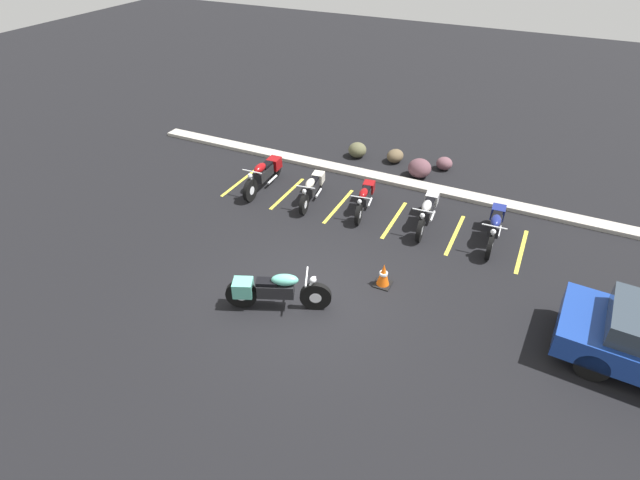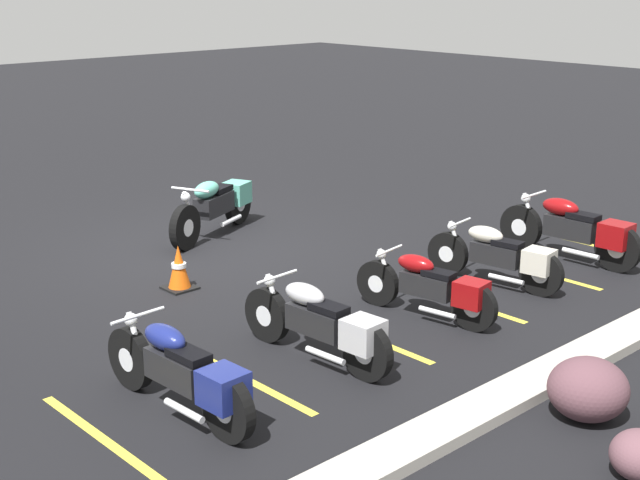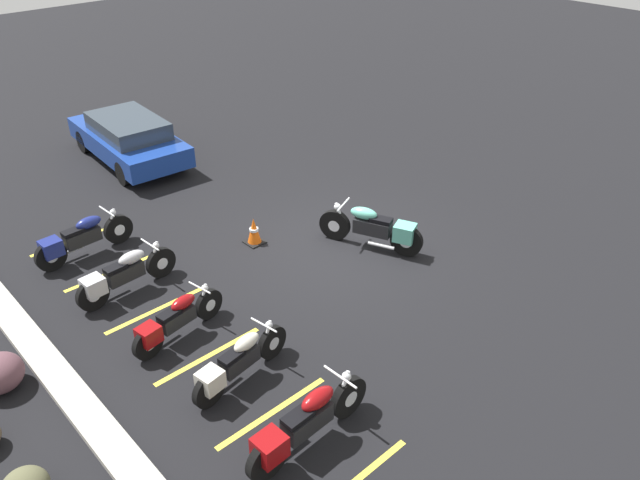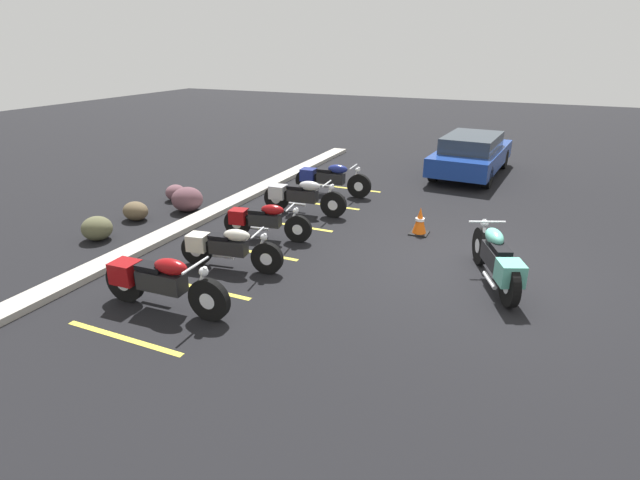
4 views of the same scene
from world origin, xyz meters
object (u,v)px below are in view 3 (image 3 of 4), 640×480
object	(u,v)px
parked_bike_4	(80,239)
traffic_cone	(254,231)
motorcycle_teal_featured	(375,228)
parked_bike_1	(237,363)
parked_bike_3	(122,275)
parked_bike_0	(304,424)
parked_bike_2	(174,321)
car_blue	(128,138)

from	to	relation	value
parked_bike_4	traffic_cone	world-z (taller)	parked_bike_4
motorcycle_teal_featured	parked_bike_1	world-z (taller)	motorcycle_teal_featured
parked_bike_1	parked_bike_4	distance (m)	5.29
motorcycle_teal_featured	parked_bike_3	world-z (taller)	motorcycle_teal_featured
parked_bike_3	traffic_cone	world-z (taller)	parked_bike_3
motorcycle_teal_featured	traffic_cone	xyz separation A→B (m)	(1.95, 1.80, -0.21)
parked_bike_4	parked_bike_0	bearing A→B (deg)	-91.70
parked_bike_0	parked_bike_2	world-z (taller)	parked_bike_0
parked_bike_1	parked_bike_2	size ratio (longest dim) A/B	1.03
parked_bike_3	parked_bike_4	bearing A→B (deg)	86.87
car_blue	parked_bike_4	bearing A→B (deg)	144.02
parked_bike_3	traffic_cone	bearing A→B (deg)	-7.49
parked_bike_2	parked_bike_3	distance (m)	1.85
parked_bike_2	parked_bike_4	xyz separation A→B (m)	(3.67, 0.05, 0.05)
motorcycle_teal_featured	parked_bike_1	size ratio (longest dim) A/B	1.10
parked_bike_2	car_blue	distance (m)	8.21
motorcycle_teal_featured	parked_bike_3	distance (m)	5.29
motorcycle_teal_featured	parked_bike_0	distance (m)	5.62
parked_bike_2	car_blue	bearing A→B (deg)	58.11
motorcycle_teal_featured	traffic_cone	bearing A→B (deg)	19.55
parked_bike_0	parked_bike_3	size ratio (longest dim) A/B	1.07
parked_bike_3	parked_bike_2	bearing A→B (deg)	-93.18
parked_bike_4	motorcycle_teal_featured	bearing A→B (deg)	-41.95
parked_bike_1	traffic_cone	size ratio (longest dim) A/B	3.31
parked_bike_2	car_blue	size ratio (longest dim) A/B	0.45
parked_bike_0	car_blue	distance (m)	11.32
parked_bike_0	parked_bike_4	xyz separation A→B (m)	(7.00, 0.13, -0.02)
parked_bike_1	parked_bike_4	xyz separation A→B (m)	(5.29, 0.21, 0.04)
parked_bike_3	parked_bike_4	xyz separation A→B (m)	(1.82, 0.02, 0.01)
motorcycle_teal_featured	parked_bike_0	size ratio (longest dim) A/B	0.97
motorcycle_teal_featured	parked_bike_2	size ratio (longest dim) A/B	1.13
parked_bike_2	car_blue	world-z (taller)	car_blue
motorcycle_teal_featured	parked_bike_4	distance (m)	6.27
parked_bike_2	parked_bike_3	bearing A→B (deg)	81.65
parked_bike_0	parked_bike_4	size ratio (longest dim) A/B	1.04
car_blue	parked_bike_3	bearing A→B (deg)	154.42
car_blue	traffic_cone	size ratio (longest dim) A/B	7.20
parked_bike_1	parked_bike_4	bearing A→B (deg)	83.87
motorcycle_teal_featured	parked_bike_4	xyz separation A→B (m)	(3.96, 4.86, -0.03)
parked_bike_1	parked_bike_3	xyz separation A→B (m)	(3.47, 0.19, 0.02)
motorcycle_teal_featured	parked_bike_1	bearing A→B (deg)	82.73
parked_bike_4	car_blue	distance (m)	5.06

